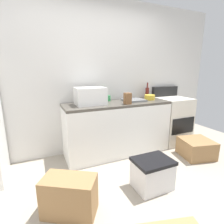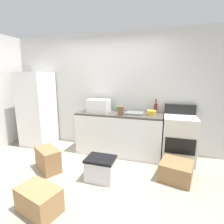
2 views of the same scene
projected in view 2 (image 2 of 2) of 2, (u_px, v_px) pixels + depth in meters
The scene contains 15 objects.
ground_plane at pixel (82, 181), 2.74m from camera, with size 6.00×6.00×0.00m, color #9E9384.
wall_back at pixel (110, 92), 3.92m from camera, with size 5.00×0.10×2.60m, color silver.
kitchen_counter at pixel (119, 133), 3.68m from camera, with size 1.80×0.60×0.90m.
refrigerator at pixel (37, 109), 4.13m from camera, with size 0.68×0.66×1.76m, color white.
stove_oven at pixel (179, 138), 3.34m from camera, with size 0.60×0.61×1.10m.
microwave at pixel (99, 105), 3.71m from camera, with size 0.46×0.34×0.27m, color white.
sink_basin at pixel (135, 113), 3.51m from camera, with size 0.36×0.32×0.03m, color slate.
wine_bottle at pixel (156, 108), 3.55m from camera, with size 0.07×0.07×0.30m.
coffee_mug at pixel (118, 109), 3.79m from camera, with size 0.08×0.08×0.10m, color #338C4C.
knife_block at pixel (121, 111), 3.37m from camera, with size 0.10×0.10×0.18m, color brown.
mixing_bowl at pixel (151, 113), 3.41m from camera, with size 0.19×0.19×0.09m, color gold.
cardboard_box_large at pixel (48, 159), 3.04m from camera, with size 0.52×0.28×0.40m, color olive.
cardboard_box_medium at pixel (176, 171), 2.77m from camera, with size 0.48×0.47×0.30m, color olive.
cardboard_box_small at pixel (39, 200), 2.09m from camera, with size 0.53×0.34×0.32m, color #A37A4C.
storage_bin at pixel (101, 168), 2.75m from camera, with size 0.46×0.36×0.38m.
Camera 2 is at (1.18, -2.20, 1.65)m, focal length 27.17 mm.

